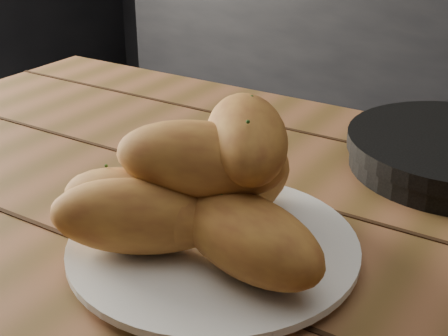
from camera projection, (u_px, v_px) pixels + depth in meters
plate at (213, 247)px, 0.63m from camera, size 0.29×0.29×0.02m
bread_rolls at (201, 190)px, 0.60m from camera, size 0.30×0.27×0.14m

